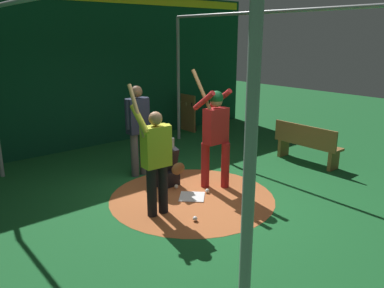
{
  "coord_description": "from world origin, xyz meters",
  "views": [
    {
      "loc": [
        4.62,
        -3.88,
        2.68
      ],
      "look_at": [
        0.0,
        0.0,
        0.95
      ],
      "focal_mm": 35.72,
      "sensor_mm": 36.0,
      "label": 1
    }
  ],
  "objects_px": {
    "visitor": "(156,156)",
    "baseball_0": "(176,186)",
    "catcher": "(166,167)",
    "baseball_2": "(207,191)",
    "bench": "(307,143)",
    "umpire": "(138,126)",
    "batter": "(215,130)",
    "baseball_1": "(195,219)",
    "home_plate": "(192,197)",
    "bat_rack": "(185,113)"
  },
  "relations": [
    {
      "from": "bench",
      "to": "baseball_0",
      "type": "height_order",
      "value": "bench"
    },
    {
      "from": "batter",
      "to": "bat_rack",
      "type": "distance_m",
      "value": 4.47
    },
    {
      "from": "visitor",
      "to": "bat_rack",
      "type": "relative_size",
      "value": 1.9
    },
    {
      "from": "batter",
      "to": "baseball_2",
      "type": "height_order",
      "value": "batter"
    },
    {
      "from": "umpire",
      "to": "bench",
      "type": "relative_size",
      "value": 1.18
    },
    {
      "from": "batter",
      "to": "catcher",
      "type": "distance_m",
      "value": 1.13
    },
    {
      "from": "baseball_2",
      "to": "baseball_1",
      "type": "bearing_deg",
      "value": -51.96
    },
    {
      "from": "umpire",
      "to": "baseball_2",
      "type": "bearing_deg",
      "value": 14.97
    },
    {
      "from": "batter",
      "to": "baseball_1",
      "type": "distance_m",
      "value": 1.74
    },
    {
      "from": "baseball_0",
      "to": "baseball_2",
      "type": "relative_size",
      "value": 1.0
    },
    {
      "from": "home_plate",
      "to": "visitor",
      "type": "relative_size",
      "value": 0.21
    },
    {
      "from": "umpire",
      "to": "baseball_2",
      "type": "relative_size",
      "value": 23.88
    },
    {
      "from": "home_plate",
      "to": "baseball_0",
      "type": "bearing_deg",
      "value": 176.55
    },
    {
      "from": "home_plate",
      "to": "baseball_2",
      "type": "xyz_separation_m",
      "value": [
        0.03,
        0.32,
        0.03
      ]
    },
    {
      "from": "home_plate",
      "to": "batter",
      "type": "distance_m",
      "value": 1.23
    },
    {
      "from": "catcher",
      "to": "baseball_2",
      "type": "distance_m",
      "value": 0.88
    },
    {
      "from": "bench",
      "to": "baseball_2",
      "type": "xyz_separation_m",
      "value": [
        -0.14,
        -2.74,
        -0.39
      ]
    },
    {
      "from": "umpire",
      "to": "bat_rack",
      "type": "distance_m",
      "value": 3.89
    },
    {
      "from": "bat_rack",
      "to": "baseball_2",
      "type": "height_order",
      "value": "bat_rack"
    },
    {
      "from": "catcher",
      "to": "visitor",
      "type": "bearing_deg",
      "value": -43.58
    },
    {
      "from": "visitor",
      "to": "bat_rack",
      "type": "height_order",
      "value": "visitor"
    },
    {
      "from": "bat_rack",
      "to": "bench",
      "type": "bearing_deg",
      "value": 1.32
    },
    {
      "from": "visitor",
      "to": "umpire",
      "type": "bearing_deg",
      "value": 159.9
    },
    {
      "from": "home_plate",
      "to": "baseball_2",
      "type": "distance_m",
      "value": 0.33
    },
    {
      "from": "baseball_2",
      "to": "catcher",
      "type": "bearing_deg",
      "value": -156.39
    },
    {
      "from": "catcher",
      "to": "bat_rack",
      "type": "height_order",
      "value": "bat_rack"
    },
    {
      "from": "batter",
      "to": "bench",
      "type": "height_order",
      "value": "batter"
    },
    {
      "from": "home_plate",
      "to": "baseball_0",
      "type": "distance_m",
      "value": 0.48
    },
    {
      "from": "umpire",
      "to": "baseball_1",
      "type": "distance_m",
      "value": 2.45
    },
    {
      "from": "home_plate",
      "to": "baseball_2",
      "type": "relative_size",
      "value": 5.68
    },
    {
      "from": "batter",
      "to": "baseball_0",
      "type": "relative_size",
      "value": 28.45
    },
    {
      "from": "baseball_2",
      "to": "baseball_0",
      "type": "bearing_deg",
      "value": -149.84
    },
    {
      "from": "home_plate",
      "to": "bench",
      "type": "xyz_separation_m",
      "value": [
        0.18,
        3.07,
        0.42
      ]
    },
    {
      "from": "catcher",
      "to": "bat_rack",
      "type": "relative_size",
      "value": 0.88
    },
    {
      "from": "home_plate",
      "to": "visitor",
      "type": "height_order",
      "value": "visitor"
    },
    {
      "from": "umpire",
      "to": "bench",
      "type": "bearing_deg",
      "value": 61.89
    },
    {
      "from": "batter",
      "to": "umpire",
      "type": "xyz_separation_m",
      "value": [
        -1.41,
        -0.71,
        -0.08
      ]
    },
    {
      "from": "catcher",
      "to": "baseball_0",
      "type": "height_order",
      "value": "catcher"
    },
    {
      "from": "batter",
      "to": "baseball_0",
      "type": "bearing_deg",
      "value": -122.2
    },
    {
      "from": "visitor",
      "to": "baseball_2",
      "type": "relative_size",
      "value": 26.93
    },
    {
      "from": "baseball_1",
      "to": "bat_rack",
      "type": "bearing_deg",
      "value": 142.43
    },
    {
      "from": "visitor",
      "to": "baseball_0",
      "type": "xyz_separation_m",
      "value": [
        -0.6,
        0.84,
        -0.89
      ]
    },
    {
      "from": "baseball_2",
      "to": "umpire",
      "type": "bearing_deg",
      "value": -165.03
    },
    {
      "from": "home_plate",
      "to": "bench",
      "type": "height_order",
      "value": "bench"
    },
    {
      "from": "home_plate",
      "to": "baseball_1",
      "type": "bearing_deg",
      "value": -37.09
    },
    {
      "from": "batter",
      "to": "visitor",
      "type": "bearing_deg",
      "value": -80.79
    },
    {
      "from": "batter",
      "to": "catcher",
      "type": "height_order",
      "value": "batter"
    },
    {
      "from": "catcher",
      "to": "baseball_2",
      "type": "xyz_separation_m",
      "value": [
        0.75,
        0.33,
        -0.32
      ]
    },
    {
      "from": "home_plate",
      "to": "catcher",
      "type": "height_order",
      "value": "catcher"
    },
    {
      "from": "home_plate",
      "to": "batter",
      "type": "height_order",
      "value": "batter"
    }
  ]
}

